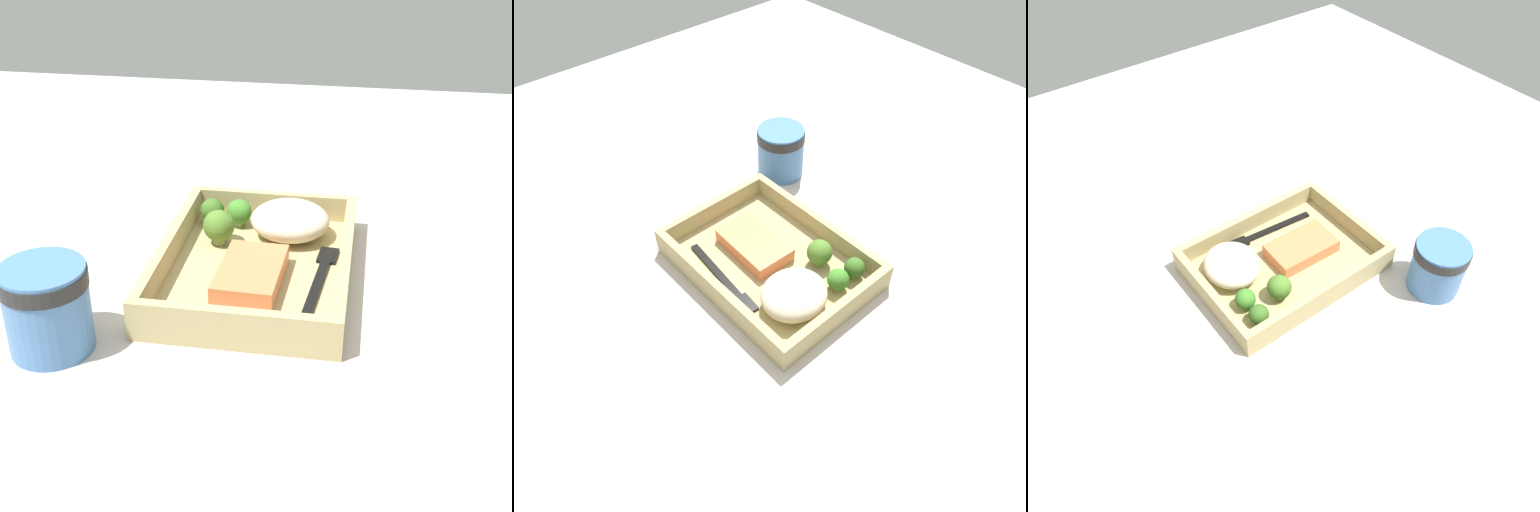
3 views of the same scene
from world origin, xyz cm
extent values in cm
cube|color=#BEB3AA|center=(0.00, 0.00, -1.00)|extent=(160.00, 160.00, 2.00)
cube|color=tan|center=(0.00, 0.00, 0.60)|extent=(28.83, 21.24, 1.20)
cube|color=tan|center=(0.00, -10.02, 2.82)|extent=(28.83, 1.20, 3.23)
cube|color=tan|center=(0.00, 10.02, 2.82)|extent=(28.83, 1.20, 3.23)
cube|color=tan|center=(-13.82, 0.00, 2.82)|extent=(1.20, 18.84, 3.23)
cube|color=tan|center=(13.82, 0.00, 2.82)|extent=(1.20, 18.84, 3.23)
cube|color=#E77749|center=(-3.56, 0.01, 2.34)|extent=(11.24, 7.06, 2.28)
ellipsoid|color=beige|center=(8.10, -2.86, 3.46)|extent=(8.75, 9.56, 4.51)
cylinder|color=#81A05A|center=(10.12, 7.26, 1.73)|extent=(1.15, 1.15, 1.05)
sphere|color=#396322|center=(10.12, 7.26, 3.09)|extent=(3.04, 3.04, 3.04)
cylinder|color=#78984F|center=(4.95, 5.32, 1.90)|extent=(1.44, 1.44, 1.41)
sphere|color=#497428|center=(4.95, 5.32, 3.65)|extent=(3.80, 3.80, 3.80)
cylinder|color=#7FA352|center=(10.11, 3.81, 1.76)|extent=(1.19, 1.19, 1.12)
sphere|color=#3C7B28|center=(10.11, 3.81, 3.18)|extent=(3.14, 3.14, 3.14)
cube|color=black|center=(-4.15, -7.14, 1.42)|extent=(12.45, 2.27, 0.44)
cube|color=black|center=(3.71, -7.89, 1.42)|extent=(3.59, 2.51, 0.44)
cylinder|color=#4472AB|center=(-16.49, 17.36, 4.49)|extent=(8.18, 8.18, 8.98)
cylinder|color=black|center=(-16.49, 17.36, 7.77)|extent=(8.43, 8.43, 1.62)
camera|label=1|loc=(-69.12, -11.43, 41.72)|focal=50.00mm
camera|label=2|loc=(37.61, -33.76, 56.55)|focal=35.00mm
camera|label=3|loc=(33.13, 43.56, 61.63)|focal=35.00mm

